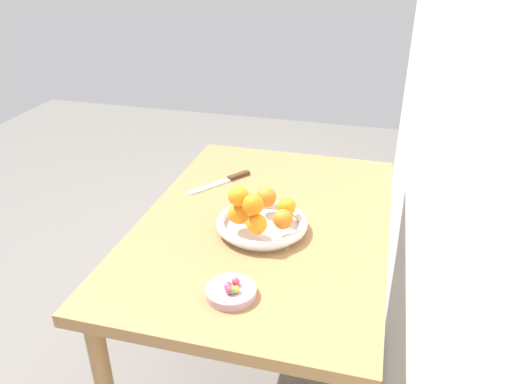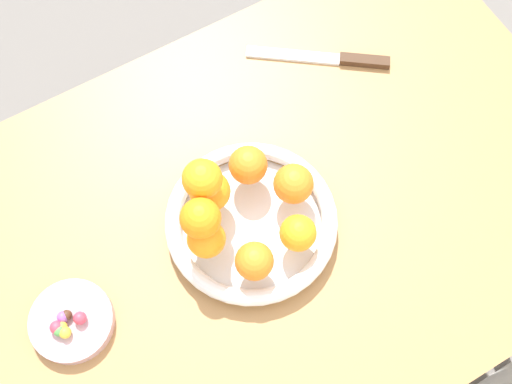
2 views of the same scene
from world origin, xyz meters
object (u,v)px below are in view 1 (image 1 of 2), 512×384
object	(u,v)px
candy_dish	(231,292)
orange_4	(283,219)
orange_7	(254,205)
candy_ball_3	(236,282)
candy_ball_4	(232,289)
knife	(225,181)
fruit_bowl	(262,224)
orange_2	(239,213)
candy_ball_1	(230,290)
orange_5	(287,206)
orange_6	(239,196)
candy_ball_6	(236,289)
dining_table	(264,244)
orange_1	(243,202)
orange_0	(266,197)
candy_ball_0	(229,287)
candy_ball_2	(229,285)
orange_3	(257,224)
candy_ball_5	(232,290)

from	to	relation	value
candy_dish	orange_4	distance (m)	0.29
orange_7	candy_ball_3	size ratio (longest dim) A/B	3.01
candy_ball_4	knife	distance (m)	0.65
fruit_bowl	orange_2	xyz separation A→B (m)	(0.04, -0.06, 0.05)
candy_ball_1	candy_ball_3	distance (m)	0.04
fruit_bowl	candy_ball_3	distance (m)	0.30
orange_5	orange_6	distance (m)	0.17
candy_ball_6	orange_7	bearing A→B (deg)	-175.37
dining_table	orange_1	size ratio (longest dim) A/B	17.77
orange_0	orange_2	world-z (taller)	orange_2
orange_1	candy_ball_4	xyz separation A→B (m)	(0.36, 0.08, -0.04)
candy_ball_6	candy_dish	bearing A→B (deg)	-126.73
candy_ball_0	candy_ball_2	size ratio (longest dim) A/B	1.10
orange_1	candy_ball_6	bearing A→B (deg)	13.48
dining_table	candy_ball_0	distance (m)	0.40
orange_7	dining_table	bearing A→B (deg)	-178.74
fruit_bowl	candy_dish	size ratio (longest dim) A/B	2.16
orange_3	orange_4	world-z (taller)	same
orange_5	candy_ball_2	size ratio (longest dim) A/B	3.52
orange_3	orange_7	xyz separation A→B (m)	(-0.00, -0.01, 0.06)
orange_5	candy_ball_5	size ratio (longest dim) A/B	3.05
candy_ball_2	candy_ball_6	size ratio (longest dim) A/B	0.88
orange_4	knife	distance (m)	0.43
candy_dish	candy_ball_2	bearing A→B (deg)	-86.36
orange_4	candy_ball_0	distance (m)	0.30
orange_0	candy_ball_2	world-z (taller)	orange_0
candy_ball_5	knife	distance (m)	0.65
fruit_bowl	orange_2	bearing A→B (deg)	-56.27
orange_2	candy_ball_1	xyz separation A→B (m)	(0.29, 0.06, -0.04)
dining_table	orange_0	distance (m)	0.16
candy_ball_5	orange_3	bearing A→B (deg)	-178.98
orange_0	knife	distance (m)	0.30
orange_2	candy_ball_0	size ratio (longest dim) A/B	3.63
orange_6	candy_ball_1	xyz separation A→B (m)	(0.29, 0.06, -0.10)
knife	candy_dish	bearing A→B (deg)	19.20
orange_5	candy_ball_1	size ratio (longest dim) A/B	2.80
fruit_bowl	orange_6	distance (m)	0.14
orange_4	orange_2	bearing A→B (deg)	-88.14
orange_5	candy_ball_0	world-z (taller)	orange_5
dining_table	orange_1	world-z (taller)	orange_1
orange_2	orange_6	size ratio (longest dim) A/B	1.07
fruit_bowl	candy_ball_2	size ratio (longest dim) A/B	17.02
fruit_bowl	orange_4	size ratio (longest dim) A/B	4.69
knife	fruit_bowl	bearing A→B (deg)	36.15
orange_0	orange_3	distance (m)	0.16
candy_ball_4	candy_ball_6	world-z (taller)	candy_ball_6
orange_4	orange_7	size ratio (longest dim) A/B	0.97
orange_0	candy_ball_3	xyz separation A→B (m)	(0.38, 0.01, -0.04)
orange_7	candy_ball_3	distance (m)	0.24
orange_3	candy_ball_3	distance (m)	0.22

